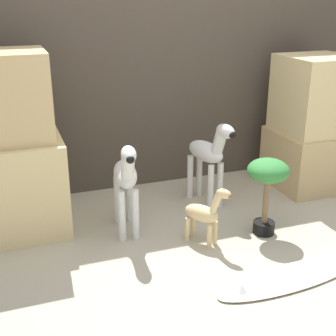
% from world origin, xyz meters
% --- Properties ---
extents(ground_plane, '(14.00, 14.00, 0.00)m').
position_xyz_m(ground_plane, '(0.00, 0.00, 0.00)').
color(ground_plane, '#B2A88E').
extents(wall_back, '(6.40, 0.08, 2.20)m').
position_xyz_m(wall_back, '(0.00, 1.57, 1.10)').
color(wall_back, '#473D33').
rests_on(wall_back, ground_plane).
extents(rock_pillar_left, '(0.65, 0.66, 1.35)m').
position_xyz_m(rock_pillar_left, '(-1.29, 1.00, 0.61)').
color(rock_pillar_left, '#DBC184').
rests_on(rock_pillar_left, ground_plane).
extents(rock_pillar_right, '(0.65, 0.66, 1.20)m').
position_xyz_m(rock_pillar_right, '(1.29, 1.00, 0.57)').
color(rock_pillar_right, tan).
rests_on(rock_pillar_right, ground_plane).
extents(zebra_right, '(0.26, 0.56, 0.76)m').
position_xyz_m(zebra_right, '(0.23, 0.92, 0.45)').
color(zebra_right, silver).
rests_on(zebra_right, ground_plane).
extents(zebra_left, '(0.22, 0.56, 0.76)m').
position_xyz_m(zebra_left, '(-0.56, 0.65, 0.45)').
color(zebra_left, silver).
rests_on(zebra_left, ground_plane).
extents(giraffe_figurine, '(0.28, 0.35, 0.47)m').
position_xyz_m(giraffe_figurine, '(-0.08, 0.31, 0.24)').
color(giraffe_figurine, '#E0C184').
rests_on(giraffe_figurine, ground_plane).
extents(potted_palm_front, '(0.31, 0.31, 0.59)m').
position_xyz_m(potted_palm_front, '(0.42, 0.30, 0.44)').
color(potted_palm_front, black).
rests_on(potted_palm_front, ground_plane).
extents(surfboard, '(1.10, 0.38, 0.07)m').
position_xyz_m(surfboard, '(0.25, -0.29, 0.01)').
color(surfboard, silver).
rests_on(surfboard, ground_plane).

